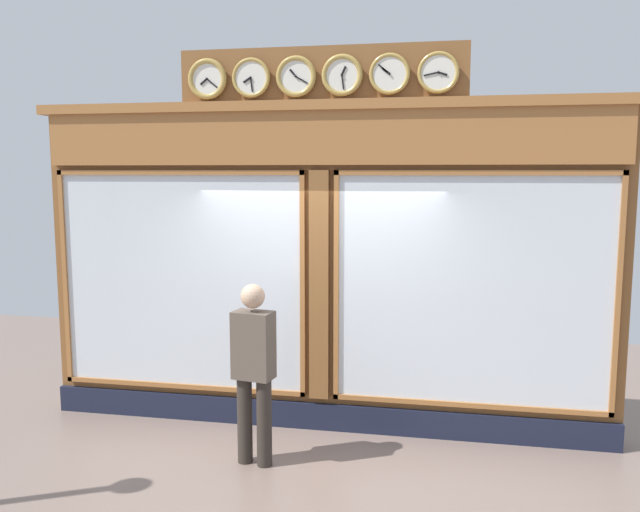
# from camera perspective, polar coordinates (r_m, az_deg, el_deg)

# --- Properties ---
(shop_facade) EXTENTS (6.08, 0.42, 3.91)m
(shop_facade) POSITION_cam_1_polar(r_m,az_deg,el_deg) (6.73, 0.20, -0.72)
(shop_facade) COLOR brown
(shop_facade) RESTS_ON ground_plane
(pedestrian) EXTENTS (0.39, 0.28, 1.69)m
(pedestrian) POSITION_cam_1_polar(r_m,az_deg,el_deg) (6.01, -5.86, -9.64)
(pedestrian) COLOR #312A24
(pedestrian) RESTS_ON ground_plane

